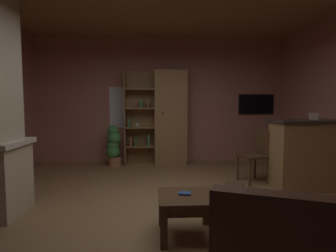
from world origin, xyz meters
TOP-DOWN VIEW (x-y plane):
  - floor at (0.00, 0.00)m, footprint 5.68×5.95m
  - wall_back at (0.00, 3.00)m, footprint 5.80×0.06m
  - window_pane_back at (-0.90, 2.97)m, footprint 0.58×0.01m
  - bookshelf_cabinet at (0.10, 2.73)m, footprint 1.37×0.41m
  - kitchen_bar_counter at (2.39, 0.82)m, footprint 1.38×0.60m
  - tissue_box at (2.38, 0.89)m, footprint 0.15×0.15m
  - coffee_table at (0.13, -0.65)m, footprint 0.58×0.58m
  - table_book_0 at (0.11, -0.62)m, footprint 0.14×0.12m
  - dining_chair at (1.59, 1.21)m, footprint 0.51×0.51m
  - potted_floor_plant at (-1.05, 2.56)m, footprint 0.32×0.34m
  - wall_mounted_tv at (2.22, 2.94)m, footprint 0.82×0.06m

SIDE VIEW (x-z plane):
  - floor at x=0.00m, z-range -0.02..0.00m
  - coffee_table at x=0.13m, z-range 0.12..0.54m
  - table_book_0 at x=0.11m, z-range 0.42..0.44m
  - potted_floor_plant at x=-1.05m, z-range 0.01..0.90m
  - dining_chair at x=1.59m, z-range 0.07..0.99m
  - kitchen_bar_counter at x=2.39m, z-range 0.00..1.11m
  - bookshelf_cabinet at x=0.10m, z-range -0.01..2.08m
  - tissue_box at x=2.38m, z-range 1.10..1.21m
  - window_pane_back at x=-0.90m, z-range 0.81..1.74m
  - wall_mounted_tv at x=2.22m, z-range 1.12..1.58m
  - wall_back at x=0.00m, z-range 0.00..2.87m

